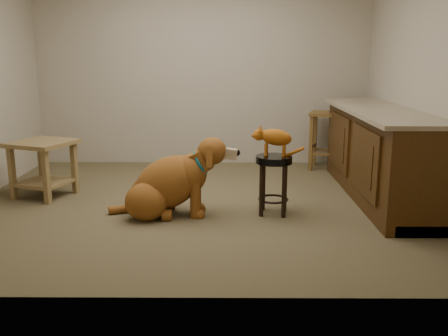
{
  "coord_description": "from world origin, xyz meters",
  "views": [
    {
      "loc": [
        0.34,
        -4.86,
        1.49
      ],
      "look_at": [
        0.31,
        -0.32,
        0.45
      ],
      "focal_mm": 40.0,
      "sensor_mm": 36.0,
      "label": 1
    }
  ],
  "objects_px": {
    "golden_retriever": "(169,184)",
    "tabby_kitten": "(273,138)",
    "padded_stool": "(274,173)",
    "side_table": "(43,160)",
    "wood_stool": "(325,140)"
  },
  "relations": [
    {
      "from": "wood_stool",
      "to": "tabby_kitten",
      "type": "xyz_separation_m",
      "value": [
        -0.87,
        -1.92,
        0.34
      ]
    },
    {
      "from": "golden_retriever",
      "to": "tabby_kitten",
      "type": "distance_m",
      "value": 1.06
    },
    {
      "from": "side_table",
      "to": "tabby_kitten",
      "type": "relative_size",
      "value": 1.48
    },
    {
      "from": "wood_stool",
      "to": "side_table",
      "type": "relative_size",
      "value": 1.01
    },
    {
      "from": "side_table",
      "to": "golden_retriever",
      "type": "bearing_deg",
      "value": -23.81
    },
    {
      "from": "wood_stool",
      "to": "side_table",
      "type": "distance_m",
      "value": 3.51
    },
    {
      "from": "golden_retriever",
      "to": "tabby_kitten",
      "type": "relative_size",
      "value": 2.5
    },
    {
      "from": "wood_stool",
      "to": "side_table",
      "type": "xyz_separation_m",
      "value": [
        -3.24,
        -1.34,
        0.0
      ]
    },
    {
      "from": "side_table",
      "to": "tabby_kitten",
      "type": "distance_m",
      "value": 2.47
    },
    {
      "from": "padded_stool",
      "to": "wood_stool",
      "type": "distance_m",
      "value": 2.1
    },
    {
      "from": "tabby_kitten",
      "to": "wood_stool",
      "type": "bearing_deg",
      "value": 74.32
    },
    {
      "from": "padded_stool",
      "to": "tabby_kitten",
      "type": "height_order",
      "value": "tabby_kitten"
    },
    {
      "from": "golden_retriever",
      "to": "side_table",
      "type": "bearing_deg",
      "value": 155.69
    },
    {
      "from": "padded_stool",
      "to": "tabby_kitten",
      "type": "relative_size",
      "value": 1.11
    },
    {
      "from": "padded_stool",
      "to": "side_table",
      "type": "bearing_deg",
      "value": 166.38
    }
  ]
}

